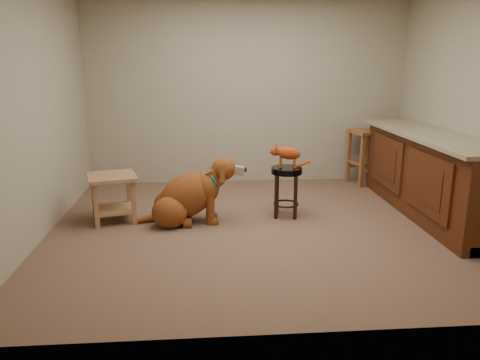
{
  "coord_description": "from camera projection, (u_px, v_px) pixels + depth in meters",
  "views": [
    {
      "loc": [
        -0.64,
        -4.66,
        1.73
      ],
      "look_at": [
        -0.24,
        0.3,
        0.45
      ],
      "focal_mm": 35.0,
      "sensor_mm": 36.0,
      "label": 1
    }
  ],
  "objects": [
    {
      "name": "padded_stool",
      "position": [
        286.0,
        182.0,
        5.25
      ],
      "size": [
        0.35,
        0.35,
        0.57
      ],
      "rotation": [
        0.0,
        0.0,
        -0.2
      ],
      "color": "black",
      "rests_on": "ground"
    },
    {
      "name": "tabby_kitten",
      "position": [
        286.0,
        154.0,
        5.17
      ],
      "size": [
        0.46,
        0.19,
        0.29
      ],
      "rotation": [
        0.0,
        0.0,
        -0.2
      ],
      "color": "#9C340F",
      "rests_on": "padded_stool"
    },
    {
      "name": "wood_stool",
      "position": [
        365.0,
        156.0,
        6.65
      ],
      "size": [
        0.52,
        0.52,
        0.77
      ],
      "rotation": [
        0.0,
        0.0,
        0.27
      ],
      "color": "brown",
      "rests_on": "ground"
    },
    {
      "name": "side_table",
      "position": [
        113.0,
        191.0,
        5.11
      ],
      "size": [
        0.62,
        0.62,
        0.52
      ],
      "rotation": [
        0.0,
        0.0,
        0.27
      ],
      "color": "#9B6F48",
      "rests_on": "ground"
    },
    {
      "name": "room_shell",
      "position": [
        267.0,
        66.0,
        4.57
      ],
      "size": [
        4.54,
        4.04,
        2.62
      ],
      "color": "#A09981",
      "rests_on": "ground"
    },
    {
      "name": "golden_retriever",
      "position": [
        188.0,
        197.0,
        5.07
      ],
      "size": [
        1.22,
        0.6,
        0.77
      ],
      "rotation": [
        0.0,
        0.0,
        0.01
      ],
      "color": "brown",
      "rests_on": "ground"
    },
    {
      "name": "cabinet_run",
      "position": [
        431.0,
        177.0,
        5.31
      ],
      "size": [
        0.7,
        2.56,
        0.94
      ],
      "color": "#50240E",
      "rests_on": "ground"
    },
    {
      "name": "floor",
      "position": [
        265.0,
        227.0,
        4.98
      ],
      "size": [
        4.5,
        4.0,
        0.01
      ],
      "primitive_type": "cube",
      "color": "brown",
      "rests_on": "ground"
    }
  ]
}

